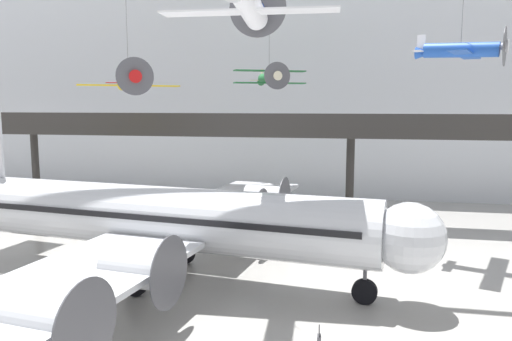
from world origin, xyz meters
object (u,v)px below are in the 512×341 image
at_px(suspended_plane_yellow_lowwing, 129,82).
at_px(suspended_plane_white_twin, 248,3).
at_px(suspended_plane_blue_trainer, 461,50).
at_px(info_sign_pedestal, 319,341).
at_px(airliner_silver_main, 155,218).
at_px(suspended_plane_green_biplane, 269,78).

bearing_deg(suspended_plane_yellow_lowwing, suspended_plane_white_twin, 9.29).
distance_m(suspended_plane_blue_trainer, info_sign_pedestal, 20.70).
xyz_separation_m(suspended_plane_blue_trainer, suspended_plane_yellow_lowwing, (-24.68, 4.89, -1.53)).
bearing_deg(suspended_plane_yellow_lowwing, airliner_silver_main, -4.17).
bearing_deg(suspended_plane_white_twin, suspended_plane_blue_trainer, -56.63).
xyz_separation_m(suspended_plane_blue_trainer, suspended_plane_green_biplane, (-13.93, 10.50, -1.09)).
xyz_separation_m(suspended_plane_yellow_lowwing, info_sign_pedestal, (17.05, -19.06, -11.50)).
distance_m(suspended_plane_white_twin, suspended_plane_blue_trainer, 14.67).
bearing_deg(suspended_plane_blue_trainer, airliner_silver_main, -138.71).
relative_size(suspended_plane_blue_trainer, suspended_plane_green_biplane, 0.91).
height_order(airliner_silver_main, suspended_plane_green_biplane, suspended_plane_green_biplane).
xyz_separation_m(airliner_silver_main, suspended_plane_white_twin, (5.86, -1.45, 11.57)).
height_order(suspended_plane_green_biplane, info_sign_pedestal, suspended_plane_green_biplane).
xyz_separation_m(suspended_plane_white_twin, suspended_plane_green_biplane, (-2.11, 19.02, -2.77)).
relative_size(suspended_plane_white_twin, info_sign_pedestal, 7.42).
xyz_separation_m(airliner_silver_main, suspended_plane_yellow_lowwing, (-7.00, 11.96, 8.36)).
height_order(suspended_plane_white_twin, suspended_plane_yellow_lowwing, suspended_plane_white_twin).
bearing_deg(suspended_plane_blue_trainer, suspended_plane_yellow_lowwing, -171.72).
height_order(airliner_silver_main, suspended_plane_blue_trainer, suspended_plane_blue_trainer).
distance_m(suspended_plane_white_twin, suspended_plane_yellow_lowwing, 18.85).
xyz_separation_m(airliner_silver_main, info_sign_pedestal, (10.05, -7.10, -3.14)).
bearing_deg(suspended_plane_yellow_lowwing, info_sign_pedestal, 7.32).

